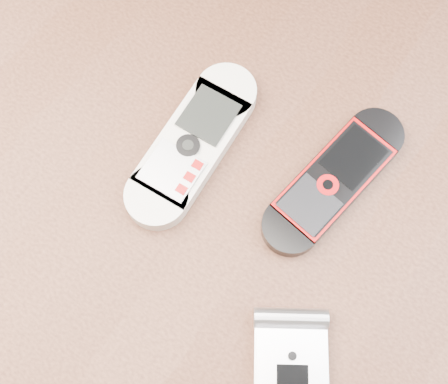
{
  "coord_description": "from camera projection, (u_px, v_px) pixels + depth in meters",
  "views": [
    {
      "loc": [
        0.1,
        -0.13,
        1.24
      ],
      "look_at": [
        0.01,
        0.0,
        0.76
      ],
      "focal_mm": 50.0,
      "sensor_mm": 36.0,
      "label": 1
    }
  ],
  "objects": [
    {
      "name": "ground",
      "position": [
        222.0,
        313.0,
        1.22
      ],
      "size": [
        4.0,
        4.0,
        0.0
      ],
      "primitive_type": "plane",
      "color": "#472B19",
      "rests_on": "ground"
    },
    {
      "name": "table",
      "position": [
        220.0,
        226.0,
        0.61
      ],
      "size": [
        1.2,
        0.8,
        0.75
      ],
      "color": "black",
      "rests_on": "ground"
    },
    {
      "name": "nokia_white",
      "position": [
        193.0,
        144.0,
        0.52
      ],
      "size": [
        0.07,
        0.16,
        0.02
      ],
      "primitive_type": "cube",
      "rotation": [
        0.0,
        0.0,
        0.09
      ],
      "color": "beige",
      "rests_on": "table"
    },
    {
      "name": "nokia_black_red",
      "position": [
        334.0,
        180.0,
        0.51
      ],
      "size": [
        0.07,
        0.16,
        0.02
      ],
      "primitive_type": "cube",
      "rotation": [
        0.0,
        0.0,
        -0.12
      ],
      "color": "black",
      "rests_on": "table"
    }
  ]
}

